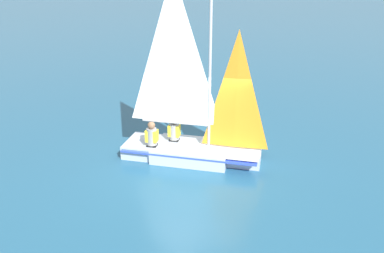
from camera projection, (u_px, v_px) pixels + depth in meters
ground_plane at (192, 158)px, 11.22m from camera, size 260.00×260.00×0.00m
sailboat_main at (191, 134)px, 10.94m from camera, size 3.78×3.86×5.36m
sailor_helm at (174, 134)px, 11.33m from camera, size 0.42×0.43×1.16m
sailor_crew at (152, 139)px, 10.95m from camera, size 0.42×0.43×1.16m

